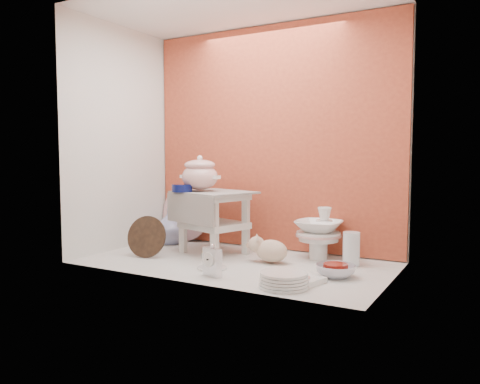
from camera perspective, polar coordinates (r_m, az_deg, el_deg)
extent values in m
plane|color=silver|center=(2.85, -0.55, -8.47)|extent=(1.80, 1.80, 0.00)
cube|color=#BB4F2E|center=(3.22, 3.90, 6.47)|extent=(1.80, 0.06, 1.50)
cube|color=silver|center=(3.32, -14.26, 6.28)|extent=(0.06, 1.00, 1.50)
cube|color=silver|center=(2.46, 18.11, 6.87)|extent=(0.06, 1.00, 1.50)
cube|color=white|center=(2.90, -0.58, 21.75)|extent=(1.80, 1.00, 0.06)
cylinder|color=#090F45|center=(3.04, -6.97, 0.48)|extent=(0.17, 0.17, 0.05)
imported|color=white|center=(3.45, -8.43, -4.10)|extent=(0.32, 0.32, 0.25)
cube|color=silver|center=(2.52, -3.35, -8.20)|extent=(0.12, 0.08, 0.17)
ellipsoid|color=#C8A98D|center=(2.82, 3.82, -7.04)|extent=(0.28, 0.22, 0.15)
cylinder|color=white|center=(2.69, -3.38, -9.11)|extent=(0.20, 0.20, 0.01)
imported|color=white|center=(2.68, -3.38, -8.02)|extent=(0.14, 0.14, 0.09)
cube|color=white|center=(2.43, 7.13, -10.46)|extent=(0.24, 0.24, 0.03)
cylinder|color=white|center=(2.34, 5.28, -10.42)|extent=(0.29, 0.29, 0.07)
imported|color=silver|center=(2.56, 11.41, -9.27)|extent=(0.27, 0.27, 0.07)
cylinder|color=silver|center=(2.83, 13.23, -6.67)|extent=(0.13, 0.13, 0.19)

